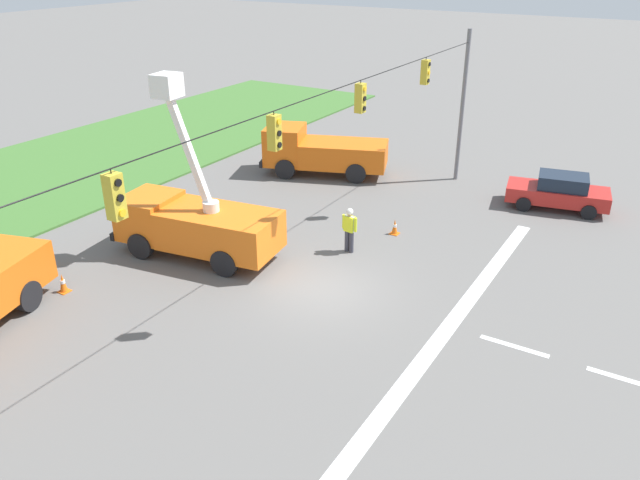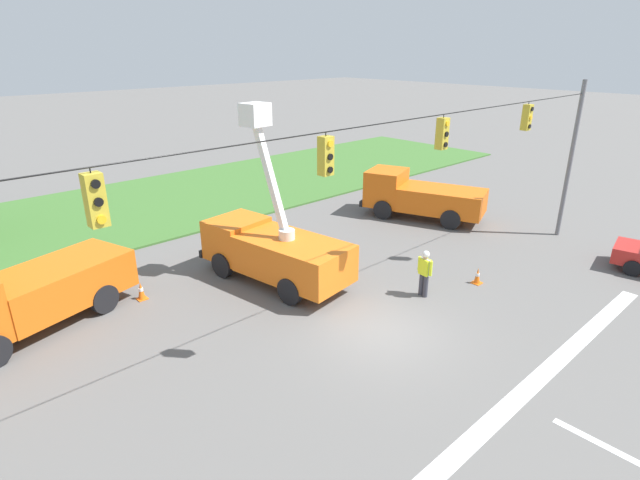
{
  "view_description": "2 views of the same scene",
  "coord_description": "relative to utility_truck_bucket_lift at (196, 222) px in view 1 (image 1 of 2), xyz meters",
  "views": [
    {
      "loc": [
        -15.84,
        -9.5,
        10.51
      ],
      "look_at": [
        1.2,
        0.8,
        1.16
      ],
      "focal_mm": 35.0,
      "sensor_mm": 36.0,
      "label": 1
    },
    {
      "loc": [
        -10.83,
        -8.8,
        8.52
      ],
      "look_at": [
        0.18,
        3.1,
        2.22
      ],
      "focal_mm": 28.0,
      "sensor_mm": 36.0,
      "label": 2
    }
  ],
  "objects": [
    {
      "name": "traffic_cone_mid_right",
      "position": [
        5.54,
        -5.54,
        -1.05
      ],
      "size": [
        0.36,
        0.36,
        0.63
      ],
      "color": "orange",
      "rests_on": "ground"
    },
    {
      "name": "road_worker",
      "position": [
        3.17,
        -4.74,
        -0.35
      ],
      "size": [
        0.28,
        0.65,
        1.77
      ],
      "color": "#383842",
      "rests_on": "ground"
    },
    {
      "name": "signal_gantry",
      "position": [
        0.16,
        -5.34,
        3.23
      ],
      "size": [
        26.2,
        0.33,
        7.2
      ],
      "color": "slate",
      "rests_on": "ground"
    },
    {
      "name": "lane_markings",
      "position": [
        0.17,
        -11.35,
        -1.35
      ],
      "size": [
        17.6,
        15.25,
        0.01
      ],
      "color": "silver",
      "rests_on": "ground"
    },
    {
      "name": "utility_truck_bucket_lift",
      "position": [
        0.0,
        0.0,
        0.0
      ],
      "size": [
        3.2,
        6.54,
        6.68
      ],
      "color": "orange",
      "rests_on": "ground"
    },
    {
      "name": "traffic_cone_foreground_left",
      "position": [
        -4.5,
        1.99,
        -1.02
      ],
      "size": [
        0.36,
        0.36,
        0.67
      ],
      "color": "orange",
      "rests_on": "ground"
    },
    {
      "name": "sedan_red",
      "position": [
        11.78,
        -10.52,
        -0.56
      ],
      "size": [
        2.55,
        4.56,
        1.56
      ],
      "color": "red",
      "rests_on": "ground"
    },
    {
      "name": "utility_truck_support_far",
      "position": [
        10.36,
        0.9,
        -0.16
      ],
      "size": [
        4.4,
        6.66,
        2.38
      ],
      "color": "orange",
      "rests_on": "ground"
    },
    {
      "name": "ground_plane",
      "position": [
        0.17,
        -5.34,
        -1.35
      ],
      "size": [
        200.0,
        200.0,
        0.0
      ],
      "primitive_type": "plane",
      "color": "#605E5B"
    }
  ]
}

